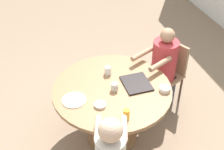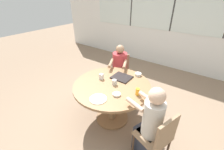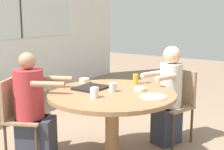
{
  "view_description": "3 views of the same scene",
  "coord_description": "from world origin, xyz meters",
  "views": [
    {
      "loc": [
        2.46,
        -0.78,
        2.93
      ],
      "look_at": [
        0.0,
        0.0,
        0.95
      ],
      "focal_mm": 50.0,
      "sensor_mm": 36.0,
      "label": 1
    },
    {
      "loc": [
        1.23,
        -1.7,
        2.13
      ],
      "look_at": [
        0.0,
        0.0,
        0.95
      ],
      "focal_mm": 24.0,
      "sensor_mm": 36.0,
      "label": 2
    },
    {
      "loc": [
        -2.55,
        -1.69,
        1.55
      ],
      "look_at": [
        0.0,
        0.0,
        0.95
      ],
      "focal_mm": 50.0,
      "sensor_mm": 36.0,
      "label": 3
    }
  ],
  "objects": [
    {
      "name": "dining_table",
      "position": [
        0.0,
        0.0,
        0.6
      ],
      "size": [
        1.3,
        1.3,
        0.77
      ],
      "color": "olive",
      "rests_on": "ground_plane"
    },
    {
      "name": "chair_for_woman_green_shirt",
      "position": [
        -0.43,
        0.92,
        0.52
      ],
      "size": [
        0.53,
        0.53,
        0.87
      ],
      "rotation": [
        0.0,
        0.0,
        -2.7
      ],
      "color": "#937556",
      "rests_on": "ground_plane"
    },
    {
      "name": "chair_for_man_blue_shirt",
      "position": [
        0.97,
        -0.32,
        0.52
      ],
      "size": [
        0.51,
        0.51,
        0.87
      ],
      "rotation": [
        0.0,
        0.0,
        1.25
      ],
      "color": "#937556",
      "rests_on": "ground_plane"
    },
    {
      "name": "person_woman_green_shirt",
      "position": [
        -0.36,
        0.77,
        0.52
      ],
      "size": [
        0.52,
        0.64,
        1.16
      ],
      "rotation": [
        0.0,
        0.0,
        -2.7
      ],
      "color": "#333847",
      "rests_on": "ground_plane"
    },
    {
      "name": "person_man_blue_shirt",
      "position": [
        0.82,
        -0.27,
        0.55
      ],
      "size": [
        0.53,
        0.4,
        1.18
      ],
      "rotation": [
        0.0,
        0.0,
        1.25
      ],
      "color": "#333847",
      "rests_on": "ground_plane"
    },
    {
      "name": "food_tray_dark",
      "position": [
        0.01,
        0.28,
        0.78
      ],
      "size": [
        0.33,
        0.28,
        0.02
      ],
      "color": "black",
      "rests_on": "dining_table"
    },
    {
      "name": "coffee_mug",
      "position": [
        0.04,
        0.02,
        0.81
      ],
      "size": [
        0.08,
        0.07,
        0.09
      ],
      "color": "beige",
      "rests_on": "dining_table"
    },
    {
      "name": "juice_glass",
      "position": [
        0.47,
        -0.01,
        0.82
      ],
      "size": [
        0.06,
        0.06,
        0.11
      ],
      "color": "gold",
      "rests_on": "dining_table"
    },
    {
      "name": "milk_carton_small",
      "position": [
        -0.25,
        0.03,
        0.82
      ],
      "size": [
        0.06,
        0.06,
        0.1
      ],
      "color": "silver",
      "rests_on": "dining_table"
    },
    {
      "name": "bowl_white_shallow",
      "position": [
        0.23,
        -0.2,
        0.78
      ],
      "size": [
        0.12,
        0.12,
        0.03
      ],
      "color": "silver",
      "rests_on": "dining_table"
    },
    {
      "name": "bowl_cereal",
      "position": [
        0.21,
        0.53,
        0.79
      ],
      "size": [
        0.12,
        0.12,
        0.05
      ],
      "color": "silver",
      "rests_on": "dining_table"
    },
    {
      "name": "plate_tortillas",
      "position": [
        0.07,
        -0.43,
        0.77
      ],
      "size": [
        0.25,
        0.25,
        0.01
      ],
      "color": "beige",
      "rests_on": "dining_table"
    }
  ]
}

